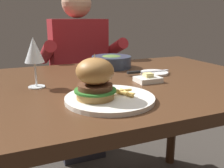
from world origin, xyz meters
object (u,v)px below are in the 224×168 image
butter_dish (148,79)px  burger_sandwich (95,78)px  table_knife (144,72)px  soup_bowl (111,61)px  wine_glass (34,51)px  diner_person (79,81)px  bread_plate (154,73)px  main_plate (110,99)px

butter_dish → burger_sandwich: bearing=-150.5°
table_knife → soup_bowl: 0.22m
table_knife → wine_glass: bearing=-176.7°
burger_sandwich → butter_dish: 0.32m
table_knife → diner_person: size_ratio=0.17×
bread_plate → burger_sandwich: bearing=-144.3°
main_plate → burger_sandwich: 0.08m
butter_dish → soup_bowl: (-0.02, 0.33, 0.02)m
wine_glass → butter_dish: size_ratio=1.88×
butter_dish → soup_bowl: size_ratio=0.48×
soup_bowl → diner_person: bearing=95.7°
diner_person → butter_dish: bearing=-85.3°
main_plate → butter_dish: (0.23, 0.16, 0.00)m
butter_dish → diner_person: diner_person is taller
burger_sandwich → wine_glass: (-0.14, 0.25, 0.06)m
wine_glass → bread_plate: (0.52, 0.02, -0.13)m
burger_sandwich → butter_dish: size_ratio=1.37×
burger_sandwich → bread_plate: size_ratio=1.06×
bread_plate → diner_person: bearing=103.8°
main_plate → wine_glass: (-0.19, 0.25, 0.13)m
burger_sandwich → diner_person: (0.21, 0.95, -0.25)m
diner_person → soup_bowl: bearing=-84.3°
table_knife → diner_person: diner_person is taller
burger_sandwich → butter_dish: (0.28, 0.16, -0.06)m
wine_glass → soup_bowl: bearing=30.9°
bread_plate → table_knife: size_ratio=0.61×
main_plate → burger_sandwich: burger_sandwich is taller
bread_plate → soup_bowl: bearing=119.3°
main_plate → soup_bowl: 0.53m
soup_bowl → diner_person: size_ratio=0.17×
burger_sandwich → table_knife: bearing=39.9°
main_plate → bread_plate: (0.33, 0.27, -0.00)m
wine_glass → table_knife: wine_glass is taller
diner_person → main_plate: bearing=-99.8°
wine_glass → table_knife: bearing=3.3°
wine_glass → table_knife: 0.49m
table_knife → butter_dish: (-0.05, -0.12, -0.00)m
bread_plate → butter_dish: bearing=-131.5°
burger_sandwich → table_knife: burger_sandwich is taller
main_plate → soup_bowl: (0.21, 0.49, 0.03)m
burger_sandwich → bread_plate: burger_sandwich is taller
wine_glass → soup_bowl: size_ratio=0.91×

